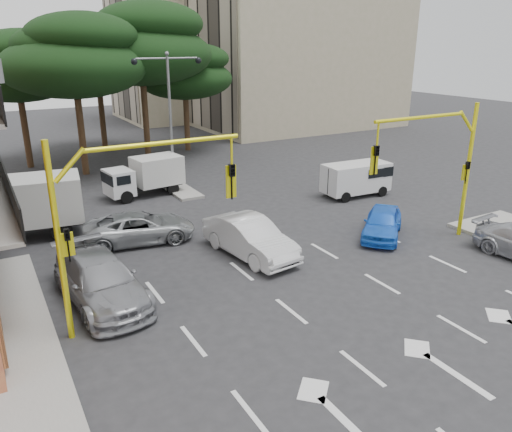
% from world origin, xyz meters
% --- Properties ---
extents(ground, '(120.00, 120.00, 0.00)m').
position_xyz_m(ground, '(0.00, 0.00, 0.00)').
color(ground, '#28282B').
rests_on(ground, ground).
extents(median_strip, '(1.40, 6.00, 0.15)m').
position_xyz_m(median_strip, '(0.00, 16.00, 0.07)').
color(median_strip, gray).
rests_on(median_strip, ground).
extents(apartment_beige_near, '(20.20, 12.15, 18.70)m').
position_xyz_m(apartment_beige_near, '(19.95, 32.00, 9.35)').
color(apartment_beige_near, tan).
rests_on(apartment_beige_near, ground).
extents(apartment_beige_far, '(16.20, 12.15, 16.70)m').
position_xyz_m(apartment_beige_far, '(12.95, 44.00, 8.35)').
color(apartment_beige_far, tan).
rests_on(apartment_beige_far, ground).
extents(pine_left_near, '(9.15, 9.15, 10.23)m').
position_xyz_m(pine_left_near, '(-3.94, 21.96, 7.60)').
color(pine_left_near, '#382616').
rests_on(pine_left_near, ground).
extents(pine_center, '(9.98, 9.98, 11.16)m').
position_xyz_m(pine_center, '(1.06, 23.96, 8.30)').
color(pine_center, '#382616').
rests_on(pine_center, ground).
extents(pine_left_far, '(8.32, 8.32, 9.30)m').
position_xyz_m(pine_left_far, '(-6.94, 25.96, 6.91)').
color(pine_left_far, '#382616').
rests_on(pine_left_far, ground).
extents(pine_right, '(7.49, 7.49, 8.37)m').
position_xyz_m(pine_right, '(5.06, 25.96, 6.22)').
color(pine_right, '#382616').
rests_on(pine_right, ground).
extents(pine_back, '(9.15, 9.15, 10.23)m').
position_xyz_m(pine_back, '(-0.94, 28.96, 7.60)').
color(pine_back, '#382616').
rests_on(pine_back, ground).
extents(signal_mast_right, '(5.79, 0.37, 6.00)m').
position_xyz_m(signal_mast_right, '(6.80, 1.99, 3.88)').
color(signal_mast_right, '#FCEF15').
rests_on(signal_mast_right, ground).
extents(signal_mast_left, '(5.79, 0.37, 6.00)m').
position_xyz_m(signal_mast_left, '(-6.80, 1.99, 3.88)').
color(signal_mast_left, '#FCEF15').
rests_on(signal_mast_left, ground).
extents(street_lamp_center, '(4.16, 0.36, 7.77)m').
position_xyz_m(street_lamp_center, '(0.00, 16.00, 5.43)').
color(street_lamp_center, slate).
rests_on(street_lamp_center, median_strip).
extents(car_white_hatch, '(2.31, 5.01, 1.59)m').
position_xyz_m(car_white_hatch, '(-0.97, 4.68, 0.80)').
color(car_white_hatch, silver).
rests_on(car_white_hatch, ground).
extents(car_blue_compact, '(3.97, 3.78, 1.33)m').
position_xyz_m(car_blue_compact, '(5.31, 3.59, 0.67)').
color(car_blue_compact, blue).
rests_on(car_blue_compact, ground).
extents(car_silver_wagon, '(2.67, 5.55, 1.56)m').
position_xyz_m(car_silver_wagon, '(-7.26, 3.80, 0.78)').
color(car_silver_wagon, '#929399').
rests_on(car_silver_wagon, ground).
extents(car_silver_cross_a, '(5.11, 2.98, 1.34)m').
position_xyz_m(car_silver_cross_a, '(-4.47, 8.43, 0.67)').
color(car_silver_cross_a, '#A1A4A8').
rests_on(car_silver_cross_a, ground).
extents(van_white, '(3.95, 1.96, 1.93)m').
position_xyz_m(van_white, '(8.50, 9.19, 0.96)').
color(van_white, silver).
rests_on(van_white, ground).
extents(box_truck_a, '(5.91, 3.14, 2.77)m').
position_xyz_m(box_truck_a, '(-9.00, 11.47, 1.39)').
color(box_truck_a, silver).
rests_on(box_truck_a, ground).
extents(box_truck_b, '(4.64, 2.41, 2.19)m').
position_xyz_m(box_truck_b, '(-2.03, 15.22, 1.09)').
color(box_truck_b, white).
rests_on(box_truck_b, ground).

